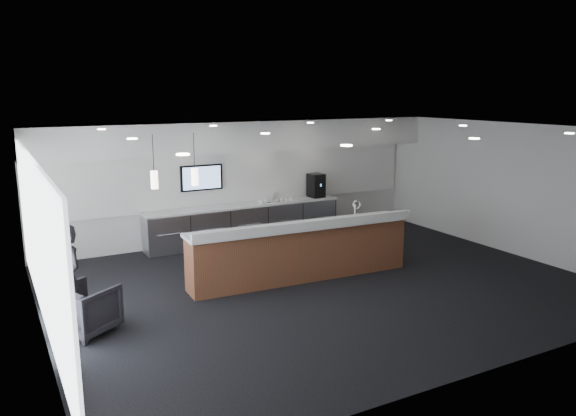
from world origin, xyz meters
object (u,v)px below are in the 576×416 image
coffee_machine (316,185)px  armchair (85,309)px  lounge_guest (68,279)px  service_counter (301,251)px

coffee_machine → armchair: size_ratio=0.73×
coffee_machine → lounge_guest: 7.58m
service_counter → coffee_machine: size_ratio=7.55×
armchair → lounge_guest: (-0.20, 0.16, 0.47)m
armchair → service_counter: bearing=-115.6°
lounge_guest → coffee_machine: bearing=96.2°
service_counter → coffee_machine: (2.24, 3.12, 0.68)m
coffee_machine → armchair: (-6.46, -3.77, -0.87)m
coffee_machine → service_counter: bearing=-128.7°
service_counter → coffee_machine: coffee_machine is taller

